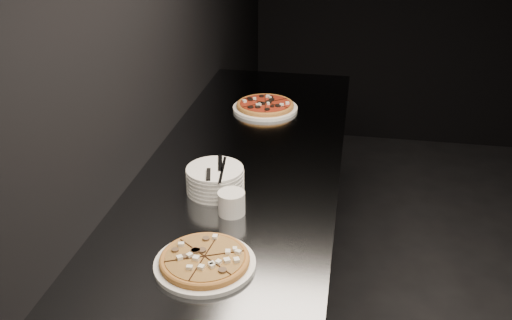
% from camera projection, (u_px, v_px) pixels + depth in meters
% --- Properties ---
extents(wall_left, '(0.02, 5.00, 2.80)m').
position_uv_depth(wall_left, '(133.00, 40.00, 1.97)').
color(wall_left, black).
rests_on(wall_left, floor).
extents(counter, '(0.74, 2.44, 0.92)m').
position_uv_depth(counter, '(241.00, 271.00, 2.33)').
color(counter, slate).
rests_on(counter, floor).
extents(pizza_mushroom, '(0.34, 0.34, 0.03)m').
position_uv_depth(pizza_mushroom, '(205.00, 261.00, 1.61)').
color(pizza_mushroom, white).
rests_on(pizza_mushroom, counter).
extents(pizza_tomato, '(0.35, 0.35, 0.04)m').
position_uv_depth(pizza_tomato, '(265.00, 106.00, 2.69)').
color(pizza_tomato, white).
rests_on(pizza_tomato, counter).
extents(plate_stack, '(0.20, 0.20, 0.09)m').
position_uv_depth(plate_stack, '(215.00, 180.00, 1.98)').
color(plate_stack, white).
rests_on(plate_stack, counter).
extents(cutlery, '(0.07, 0.21, 0.01)m').
position_uv_depth(cutlery, '(216.00, 170.00, 1.94)').
color(cutlery, '#B6B8BD').
rests_on(cutlery, plate_stack).
extents(ramekin, '(0.09, 0.09, 0.08)m').
position_uv_depth(ramekin, '(231.00, 202.00, 1.85)').
color(ramekin, silver).
rests_on(ramekin, counter).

